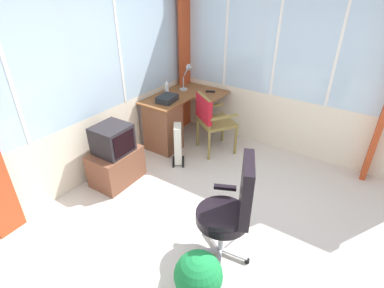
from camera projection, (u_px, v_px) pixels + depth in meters
name	position (u px, v px, depth m)	size (l,w,h in m)	color
ground	(220.00, 239.00, 3.18)	(5.28, 4.95, 0.06)	beige
north_window_panel	(75.00, 83.00, 3.49)	(4.28, 0.07, 2.63)	#ECE1C5
east_window_panel	(303.00, 67.00, 4.06)	(0.07, 3.95, 2.63)	#ECE1C5
curtain_corner	(185.00, 54.00, 4.91)	(0.29, 0.07, 2.53)	#B64421
desk	(165.00, 123.00, 4.60)	(1.24, 0.91, 0.78)	brown
desk_lamp	(189.00, 73.00, 4.74)	(0.23, 0.20, 0.41)	#B2B7BC
tv_remote	(210.00, 92.00, 4.75)	(0.04, 0.15, 0.02)	black
spray_bottle	(167.00, 87.00, 4.64)	(0.06, 0.06, 0.22)	silver
paper_tray	(167.00, 99.00, 4.39)	(0.30, 0.23, 0.09)	#202428
wooden_armchair	(210.00, 116.00, 4.39)	(0.67, 0.67, 0.92)	olive
office_chair	(233.00, 206.00, 2.68)	(0.63, 0.57, 1.10)	#B7B7BF
tv_on_stand	(115.00, 157.00, 3.85)	(0.65, 0.46, 0.81)	brown
space_heater	(178.00, 143.00, 4.27)	(0.32, 0.30, 0.61)	silver
potted_plant	(198.00, 277.00, 2.45)	(0.41, 0.41, 0.49)	#404351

